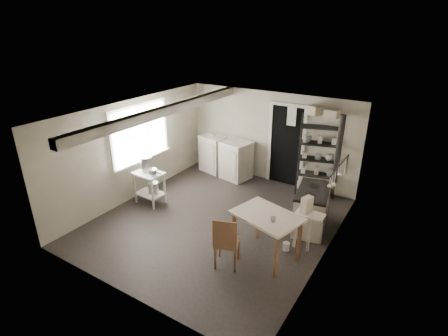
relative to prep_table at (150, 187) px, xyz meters
The scene contains 31 objects.
floor 1.77m from the prep_table, ahead, with size 5.00×5.00×0.00m, color black.
ceiling 2.56m from the prep_table, ahead, with size 5.00×5.00×0.00m, color beige.
wall_back 3.23m from the prep_table, 56.81° to the left, with size 4.50×0.02×2.30m, color #B5B09B.
wall_front 3.02m from the prep_table, 54.09° to the right, with size 4.50×0.02×2.30m, color #B5B09B.
wall_left 0.93m from the prep_table, 166.55° to the left, with size 0.02×5.00×2.30m, color #B5B09B.
wall_right 4.04m from the prep_table, ahead, with size 0.02×5.00×2.30m, color #B5B09B.
window 1.25m from the prep_table, 146.89° to the left, with size 0.12×1.76×1.28m, color white, non-canonical shape.
doorway 3.44m from the prep_table, 50.14° to the left, with size 0.96×0.10×2.08m, color white, non-canonical shape.
ceiling_beam 1.88m from the prep_table, 13.79° to the left, with size 0.18×5.00×0.18m, color white, non-canonical shape.
wallpaper_panel 4.03m from the prep_table, ahead, with size 0.01×5.00×2.30m, color beige, non-canonical shape.
utensil_rail 4.14m from the prep_table, 10.54° to the left, with size 0.06×1.20×0.44m, color #B1B1B3, non-canonical shape.
prep_table is the anchor object (origin of this frame).
stockpot 0.55m from the prep_table, 150.58° to the left, with size 0.28×0.28×0.30m, color #B1B1B3.
saucepan 0.49m from the prep_table, 16.18° to the right, with size 0.19×0.19×0.11m, color #B1B1B3.
bucket 0.08m from the prep_table, 33.56° to the left, with size 0.23×0.23×0.25m, color #B1B1B3.
base_cabinets 2.38m from the prep_table, 75.75° to the left, with size 1.53×0.66×1.01m, color beige, non-canonical shape.
mixing_bowl 2.49m from the prep_table, 72.48° to the left, with size 0.30×0.30×0.07m, color silver.
counter_cup 2.30m from the prep_table, 83.72° to the left, with size 0.12×0.12×0.10m, color silver.
shelf_rack 3.93m from the prep_table, 38.67° to the left, with size 0.91×0.36×1.93m, color black, non-canonical shape.
shelf_jar 3.84m from the prep_table, 41.65° to the left, with size 0.09×0.09×0.20m, color silver.
storage_box_a 4.07m from the prep_table, 40.50° to the left, with size 0.30×0.26×0.21m, color beige.
storage_box_b 4.34m from the prep_table, 36.28° to the left, with size 0.28×0.26×0.18m, color beige.
stove 3.58m from the prep_table, 15.09° to the left, with size 0.59×1.07×0.84m, color beige, non-canonical shape.
stovepipe 4.14m from the prep_table, 20.18° to the left, with size 0.11×0.11×1.36m, color black, non-canonical shape.
side_ledge 3.67m from the prep_table, ahead, with size 0.51×0.27×0.78m, color white, non-canonical shape.
oats_box 3.65m from the prep_table, ahead, with size 0.12×0.20×0.30m, color beige.
work_table 3.12m from the prep_table, ahead, with size 1.11×0.78×0.84m, color beige, non-canonical shape.
table_cup 3.34m from the prep_table, ahead, with size 0.10×0.10×0.09m, color silver.
chair 2.80m from the prep_table, 19.68° to the right, with size 0.40×0.42×0.97m, color brown, non-canonical shape.
flour_sack 3.67m from the prep_table, 39.03° to the left, with size 0.40×0.34×0.48m, color white.
floor_crock 3.36m from the prep_table, ahead, with size 0.12×0.12×0.16m, color silver.
Camera 1 is at (3.47, -5.25, 3.89)m, focal length 28.00 mm.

